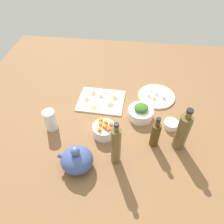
% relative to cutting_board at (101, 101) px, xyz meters
% --- Properties ---
extents(tabletop, '(1.90, 1.90, 0.03)m').
position_rel_cutting_board_xyz_m(tabletop, '(-0.09, 0.14, -0.02)').
color(tabletop, brown).
rests_on(tabletop, ground).
extents(cutting_board, '(0.30, 0.24, 0.01)m').
position_rel_cutting_board_xyz_m(cutting_board, '(0.00, 0.00, 0.00)').
color(cutting_board, white).
rests_on(cutting_board, tabletop).
extents(plate_tofu, '(0.24, 0.24, 0.01)m').
position_rel_cutting_board_xyz_m(plate_tofu, '(-0.35, -0.08, 0.00)').
color(plate_tofu, white).
rests_on(plate_tofu, tabletop).
extents(bowl_greens, '(0.15, 0.15, 0.06)m').
position_rel_cutting_board_xyz_m(bowl_greens, '(-0.25, 0.11, 0.02)').
color(bowl_greens, white).
rests_on(bowl_greens, tabletop).
extents(bowl_carrots, '(0.12, 0.12, 0.06)m').
position_rel_cutting_board_xyz_m(bowl_carrots, '(-0.06, 0.26, 0.03)').
color(bowl_carrots, white).
rests_on(bowl_carrots, tabletop).
extents(bowl_small_side, '(0.08, 0.08, 0.04)m').
position_rel_cutting_board_xyz_m(bowl_small_side, '(-0.42, 0.16, 0.01)').
color(bowl_small_side, white).
rests_on(bowl_small_side, tabletop).
extents(teapot, '(0.17, 0.15, 0.15)m').
position_rel_cutting_board_xyz_m(teapot, '(0.04, 0.47, 0.05)').
color(teapot, '#3B4F8A').
rests_on(teapot, tabletop).
extents(bottle_0, '(0.05, 0.05, 0.27)m').
position_rel_cutting_board_xyz_m(bottle_0, '(-0.14, 0.42, 0.12)').
color(bottle_0, brown).
rests_on(bottle_0, tabletop).
extents(bottle_1, '(0.05, 0.05, 0.20)m').
position_rel_cutting_board_xyz_m(bottle_1, '(-0.33, 0.30, 0.08)').
color(bottle_1, '#483511').
rests_on(bottle_1, tabletop).
extents(bottle_2, '(0.06, 0.06, 0.27)m').
position_rel_cutting_board_xyz_m(bottle_2, '(-0.45, 0.29, 0.11)').
color(bottle_2, brown).
rests_on(bottle_2, tabletop).
extents(drinking_glass_0, '(0.07, 0.07, 0.13)m').
position_rel_cutting_board_xyz_m(drinking_glass_0, '(0.24, 0.25, 0.06)').
color(drinking_glass_0, white).
rests_on(drinking_glass_0, tabletop).
extents(carrot_cube_0, '(0.03, 0.03, 0.02)m').
position_rel_cutting_board_xyz_m(carrot_cube_0, '(-0.09, 0.28, 0.07)').
color(carrot_cube_0, orange).
rests_on(carrot_cube_0, bowl_carrots).
extents(carrot_cube_1, '(0.02, 0.02, 0.02)m').
position_rel_cutting_board_xyz_m(carrot_cube_1, '(-0.04, 0.29, 0.07)').
color(carrot_cube_1, orange).
rests_on(carrot_cube_1, bowl_carrots).
extents(carrot_cube_2, '(0.02, 0.02, 0.02)m').
position_rel_cutting_board_xyz_m(carrot_cube_2, '(-0.03, 0.22, 0.07)').
color(carrot_cube_2, orange).
rests_on(carrot_cube_2, bowl_carrots).
extents(carrot_cube_3, '(0.02, 0.02, 0.02)m').
position_rel_cutting_board_xyz_m(carrot_cube_3, '(-0.07, 0.24, 0.07)').
color(carrot_cube_3, orange).
rests_on(carrot_cube_3, bowl_carrots).
extents(carrot_cube_4, '(0.02, 0.02, 0.02)m').
position_rel_cutting_board_xyz_m(carrot_cube_4, '(-0.04, 0.26, 0.07)').
color(carrot_cube_4, orange).
rests_on(carrot_cube_4, bowl_carrots).
extents(carrot_cube_5, '(0.02, 0.02, 0.02)m').
position_rel_cutting_board_xyz_m(carrot_cube_5, '(-0.06, 0.27, 0.07)').
color(carrot_cube_5, orange).
rests_on(carrot_cube_5, bowl_carrots).
extents(carrot_cube_6, '(0.02, 0.02, 0.02)m').
position_rel_cutting_board_xyz_m(carrot_cube_6, '(-0.09, 0.25, 0.07)').
color(carrot_cube_6, orange).
rests_on(carrot_cube_6, bowl_carrots).
extents(chopped_greens_mound, '(0.08, 0.08, 0.03)m').
position_rel_cutting_board_xyz_m(chopped_greens_mound, '(-0.25, 0.11, 0.07)').
color(chopped_greens_mound, '#396B23').
rests_on(chopped_greens_mound, bowl_greens).
extents(tofu_cube_0, '(0.03, 0.03, 0.02)m').
position_rel_cutting_board_xyz_m(tofu_cube_0, '(-0.39, -0.11, 0.02)').
color(tofu_cube_0, white).
rests_on(tofu_cube_0, plate_tofu).
extents(tofu_cube_1, '(0.03, 0.03, 0.02)m').
position_rel_cutting_board_xyz_m(tofu_cube_1, '(-0.35, -0.10, 0.02)').
color(tofu_cube_1, white).
rests_on(tofu_cube_1, plate_tofu).
extents(tofu_cube_2, '(0.03, 0.03, 0.02)m').
position_rel_cutting_board_xyz_m(tofu_cube_2, '(-0.33, -0.06, 0.02)').
color(tofu_cube_2, white).
rests_on(tofu_cube_2, plate_tofu).
extents(tofu_cube_3, '(0.03, 0.03, 0.02)m').
position_rel_cutting_board_xyz_m(tofu_cube_3, '(-0.40, -0.07, 0.02)').
color(tofu_cube_3, white).
rests_on(tofu_cube_3, plate_tofu).
extents(tofu_cube_4, '(0.03, 0.03, 0.02)m').
position_rel_cutting_board_xyz_m(tofu_cube_4, '(-0.30, -0.08, 0.02)').
color(tofu_cube_4, white).
rests_on(tofu_cube_4, plate_tofu).
extents(tofu_cube_5, '(0.03, 0.03, 0.02)m').
position_rel_cutting_board_xyz_m(tofu_cube_5, '(-0.32, -0.13, 0.02)').
color(tofu_cube_5, white).
rests_on(tofu_cube_5, plate_tofu).
extents(dumpling_0, '(0.06, 0.05, 0.03)m').
position_rel_cutting_board_xyz_m(dumpling_0, '(-0.08, -0.03, 0.02)').
color(dumpling_0, beige).
rests_on(dumpling_0, cutting_board).
extents(dumpling_1, '(0.06, 0.06, 0.03)m').
position_rel_cutting_board_xyz_m(dumpling_1, '(-0.07, 0.04, 0.02)').
color(dumpling_1, beige).
rests_on(dumpling_1, cutting_board).
extents(dumpling_2, '(0.07, 0.07, 0.03)m').
position_rel_cutting_board_xyz_m(dumpling_2, '(0.06, -0.06, 0.02)').
color(dumpling_2, beige).
rests_on(dumpling_2, cutting_board).
extents(dumpling_3, '(0.07, 0.07, 0.02)m').
position_rel_cutting_board_xyz_m(dumpling_3, '(0.04, 0.07, 0.02)').
color(dumpling_3, beige).
rests_on(dumpling_3, cutting_board).
extents(dumpling_4, '(0.05, 0.05, 0.02)m').
position_rel_cutting_board_xyz_m(dumpling_4, '(0.01, -0.03, 0.02)').
color(dumpling_4, beige).
rests_on(dumpling_4, cutting_board).
extents(dumpling_5, '(0.05, 0.06, 0.02)m').
position_rel_cutting_board_xyz_m(dumpling_5, '(0.10, 0.00, 0.02)').
color(dumpling_5, beige).
rests_on(dumpling_5, cutting_board).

